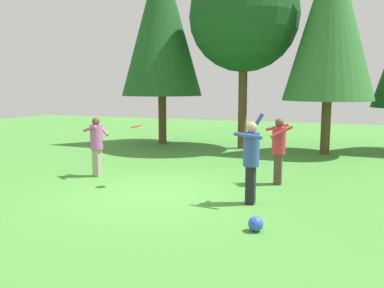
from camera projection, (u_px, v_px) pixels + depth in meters
The scene contains 9 objects.
ground_plane at pixel (156, 194), 9.38m from camera, with size 40.00×40.00×0.00m, color #478C38.
person_thrower at pixel (251, 155), 8.45m from camera, with size 0.62×0.56×1.94m.
person_catcher at pixel (97, 142), 11.08m from camera, with size 0.68×0.65×1.64m.
person_bystander at pixel (279, 145), 10.16m from camera, with size 0.72×0.67×1.69m.
frisbee at pixel (136, 126), 9.87m from camera, with size 0.33×0.33×0.08m.
ball_blue at pixel (256, 224), 6.95m from camera, with size 0.27×0.27×0.27m, color blue.
tree_center at pixel (244, 17), 15.51m from camera, with size 4.27×4.27×7.29m.
tree_left at pixel (161, 23), 16.80m from camera, with size 3.40×3.40×8.13m.
tree_right at pixel (331, 19), 14.20m from camera, with size 3.23×3.23×7.71m.
Camera 1 is at (3.95, -8.26, 2.50)m, focal length 37.66 mm.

